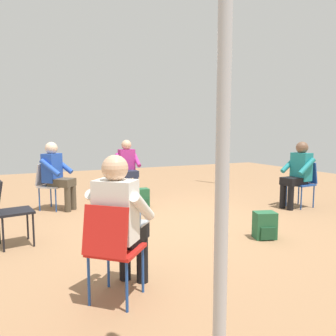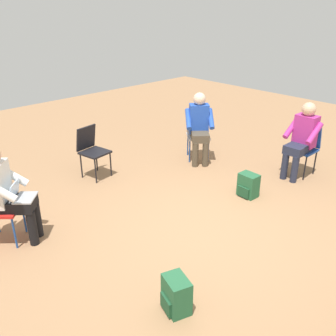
% 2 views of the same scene
% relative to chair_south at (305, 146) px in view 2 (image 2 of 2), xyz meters
% --- Properties ---
extents(ground_plane, '(15.07, 15.07, 0.00)m').
position_rel_chair_south_xyz_m(ground_plane, '(0.01, 2.57, -0.50)').
color(ground_plane, '#99704C').
extents(chair_south, '(0.40, 0.44, 0.85)m').
position_rel_chair_south_xyz_m(chair_south, '(0.00, 0.00, 0.00)').
color(chair_south, '#1E4799').
rests_on(chair_south, ground).
extents(chair_east, '(0.49, 0.46, 0.85)m').
position_rel_chair_south_xyz_m(chair_east, '(2.36, 2.64, 0.00)').
color(chair_east, black).
rests_on(chair_east, ground).
extents(chair_southeast, '(0.59, 0.58, 0.85)m').
position_rel_chair_south_xyz_m(chair_southeast, '(1.71, 0.77, 0.00)').
color(chair_southeast, '#B7B7BC').
rests_on(chair_southeast, ground).
extents(person_with_laptop, '(0.63, 0.64, 1.24)m').
position_rel_chair_south_xyz_m(person_with_laptop, '(1.46, 4.38, 0.20)').
color(person_with_laptop, black).
rests_on(person_with_laptop, ground).
extents(person_in_magenta, '(0.49, 0.52, 1.24)m').
position_rel_chair_south_xyz_m(person_in_magenta, '(0.00, 0.17, 0.20)').
color(person_in_magenta, '#23283D').
rests_on(person_in_magenta, ground).
extents(person_in_blue, '(0.63, 0.63, 1.24)m').
position_rel_chair_south_xyz_m(person_in_blue, '(1.59, 0.88, 0.20)').
color(person_in_blue, '#4C4233').
rests_on(person_in_blue, ground).
extents(backpack_near_laptop_user, '(0.33, 0.30, 0.36)m').
position_rel_chair_south_xyz_m(backpack_near_laptop_user, '(-0.72, 3.75, -0.34)').
color(backpack_near_laptop_user, '#235B38').
rests_on(backpack_near_laptop_user, ground).
extents(backpack_by_empty_chair, '(0.29, 0.26, 0.36)m').
position_rel_chair_south_xyz_m(backpack_by_empty_chair, '(0.15, 1.36, -0.34)').
color(backpack_by_empty_chair, '#235B38').
rests_on(backpack_by_empty_chair, ground).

